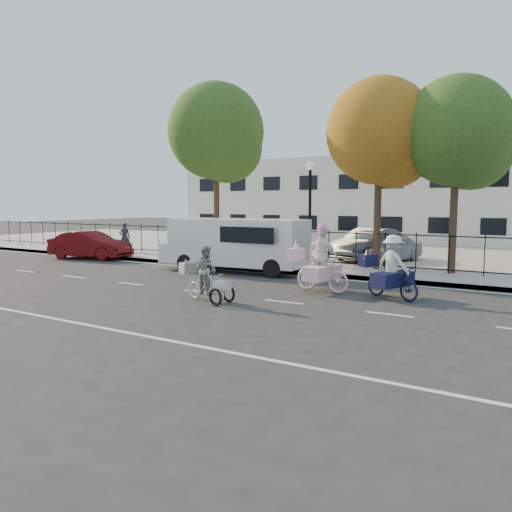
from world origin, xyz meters
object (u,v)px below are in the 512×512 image
Objects in this scene: pedestrian at (125,238)px; bull_bike at (392,273)px; zebra_trike at (206,280)px; lot_car_d at (391,248)px; lot_car_c at (369,244)px; red_sedan at (90,245)px; unicorn_bike at (321,267)px; lot_car_b at (208,239)px; white_van at (236,243)px; lot_car_a at (228,239)px; lamppost at (310,195)px.

bull_bike is at bearing 123.52° from pedestrian.
zebra_trike is 11.24m from lot_car_d.
lot_car_c is at bearing 155.46° from pedestrian.
zebra_trike reaches higher than red_sedan.
lot_car_c is 1.08m from lot_car_d.
bull_bike is 15.99m from red_sedan.
bull_bike is (2.21, 0.05, -0.05)m from unicorn_bike.
lot_car_b is (-8.68, 11.47, 0.14)m from zebra_trike.
white_van is at bearing -102.14° from red_sedan.
lot_car_b is at bearing -134.53° from lot_car_a.
lamppost is 1.04× the size of red_sedan.
lamppost is 4.29m from lot_car_c.
lot_car_b is (-5.96, 5.96, -0.43)m from white_van.
pedestrian is at bearing -150.90° from lot_car_c.
bull_bike reaches higher than red_sedan.
zebra_trike is 5.36m from bull_bike.
lot_car_c is at bearing -3.22° from lot_car_b.
white_van is at bearing -112.71° from lot_car_d.
unicorn_bike is 0.49× the size of lot_car_c.
unicorn_bike is 1.04× the size of bull_bike.
white_van is 1.40× the size of lot_car_c.
lot_car_d is (1.92, 11.08, 0.13)m from zebra_trike.
unicorn_bike reaches higher than red_sedan.
white_van is at bearing 125.37° from pedestrian.
white_van reaches higher than zebra_trike.
lamppost reaches higher than lot_car_b.
white_van reaches higher than lot_car_d.
white_van is 7.26m from lot_car_d.
lot_car_c is (-1.28, 8.10, 0.09)m from unicorn_bike.
lot_car_b is at bearing -168.25° from lot_car_c.
pedestrian reaches higher than lot_car_d.
pedestrian is at bearing -127.87° from lot_car_b.
lot_car_d is (10.60, -0.39, -0.01)m from lot_car_b.
red_sedan is at bearing 86.71° from unicorn_bike.
lot_car_d is at bearing -3.66° from lot_car_b.
zebra_trike is 6.17m from white_van.
bull_bike is 16.42m from pedestrian.
bull_bike is 0.59× the size of lot_car_d.
zebra_trike is 11.23m from lot_car_c.
unicorn_bike is 5.44m from white_van.
zebra_trike is 13.80m from pedestrian.
pedestrian is (-11.42, 7.75, 0.33)m from zebra_trike.
lot_car_a is at bearing 121.85° from white_van.
lot_car_a is at bearing 75.03° from bull_bike.
white_van is (-2.17, -2.30, -1.93)m from lamppost.
pedestrian is 0.36× the size of lot_car_c.
lot_car_a is 0.94× the size of lot_car_c.
unicorn_bike is at bearing -112.22° from red_sedan.
lot_car_c is (9.54, -0.28, 0.12)m from lot_car_b.
lot_car_d is (4.64, 5.57, -0.43)m from white_van.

